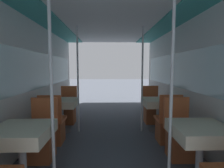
% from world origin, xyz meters
% --- Properties ---
extents(wall_left, '(0.05, 6.48, 2.28)m').
position_xyz_m(wall_left, '(-1.47, 1.84, 1.17)').
color(wall_left, silver).
rests_on(wall_left, ground_plane).
extents(wall_right, '(0.05, 6.48, 2.28)m').
position_xyz_m(wall_right, '(1.47, 1.84, 1.17)').
color(wall_right, silver).
rests_on(wall_right, ground_plane).
extents(ceiling_panel, '(2.94, 6.48, 0.07)m').
position_xyz_m(ceiling_panel, '(0.00, 1.84, 2.32)').
color(ceiling_panel, silver).
rests_on(ceiling_panel, wall_left).
extents(dining_table_left_0, '(0.66, 0.66, 0.72)m').
position_xyz_m(dining_table_left_0, '(-1.06, 0.74, 0.61)').
color(dining_table_left_0, '#4C4C51').
rests_on(dining_table_left_0, ground_plane).
extents(chair_left_far_0, '(0.41, 0.41, 0.93)m').
position_xyz_m(chair_left_far_0, '(-1.06, 1.33, 0.30)').
color(chair_left_far_0, brown).
rests_on(chair_left_far_0, ground_plane).
extents(support_pole_left_0, '(0.04, 0.04, 2.28)m').
position_xyz_m(support_pole_left_0, '(-0.69, 0.74, 1.14)').
color(support_pole_left_0, silver).
rests_on(support_pole_left_0, ground_plane).
extents(dining_table_left_1, '(0.66, 0.66, 0.72)m').
position_xyz_m(dining_table_left_1, '(-1.06, 2.49, 0.61)').
color(dining_table_left_1, '#4C4C51').
rests_on(dining_table_left_1, ground_plane).
extents(chair_left_near_1, '(0.41, 0.41, 0.93)m').
position_xyz_m(chair_left_near_1, '(-1.06, 1.90, 0.30)').
color(chair_left_near_1, brown).
rests_on(chair_left_near_1, ground_plane).
extents(chair_left_far_1, '(0.41, 0.41, 0.93)m').
position_xyz_m(chair_left_far_1, '(-1.06, 3.09, 0.30)').
color(chair_left_far_1, brown).
rests_on(chair_left_far_1, ground_plane).
extents(support_pole_left_1, '(0.04, 0.04, 2.28)m').
position_xyz_m(support_pole_left_1, '(-0.69, 2.49, 1.14)').
color(support_pole_left_1, silver).
rests_on(support_pole_left_1, ground_plane).
extents(dining_table_right_0, '(0.66, 0.66, 0.72)m').
position_xyz_m(dining_table_right_0, '(1.06, 0.74, 0.61)').
color(dining_table_right_0, '#4C4C51').
rests_on(dining_table_right_0, ground_plane).
extents(chair_right_far_0, '(0.41, 0.41, 0.93)m').
position_xyz_m(chair_right_far_0, '(1.06, 1.33, 0.30)').
color(chair_right_far_0, brown).
rests_on(chair_right_far_0, ground_plane).
extents(support_pole_right_0, '(0.04, 0.04, 2.28)m').
position_xyz_m(support_pole_right_0, '(0.69, 0.74, 1.14)').
color(support_pole_right_0, silver).
rests_on(support_pole_right_0, ground_plane).
extents(dining_table_right_1, '(0.66, 0.66, 0.72)m').
position_xyz_m(dining_table_right_1, '(1.06, 2.49, 0.61)').
color(dining_table_right_1, '#4C4C51').
rests_on(dining_table_right_1, ground_plane).
extents(chair_right_near_1, '(0.41, 0.41, 0.93)m').
position_xyz_m(chair_right_near_1, '(1.06, 1.90, 0.30)').
color(chair_right_near_1, brown).
rests_on(chair_right_near_1, ground_plane).
extents(chair_right_far_1, '(0.41, 0.41, 0.93)m').
position_xyz_m(chair_right_far_1, '(1.06, 3.09, 0.30)').
color(chair_right_far_1, brown).
rests_on(chair_right_far_1, ground_plane).
extents(support_pole_right_1, '(0.04, 0.04, 2.28)m').
position_xyz_m(support_pole_right_1, '(0.69, 2.49, 1.14)').
color(support_pole_right_1, silver).
rests_on(support_pole_right_1, ground_plane).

